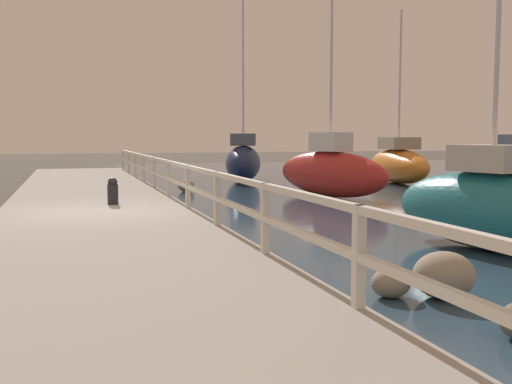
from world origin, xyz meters
The scene contains 11 objects.
ground_plane centered at (0.00, 0.00, 0.00)m, with size 120.00×120.00×0.00m, color #4C473D.
dock_walkway centered at (0.00, 0.00, 0.18)m, with size 4.05×36.00×0.36m.
railing centered at (1.92, 0.00, 1.00)m, with size 0.10×32.50×0.94m.
boulder_water_edge centered at (3.06, -6.72, 0.18)m, with size 0.48×0.43×0.36m.
boulder_mid_strip centered at (3.65, -6.93, 0.28)m, with size 0.75×0.67×0.56m.
boulder_downstream centered at (3.35, 7.69, 0.22)m, with size 0.57×0.52×0.43m.
mooring_bollard centered at (0.40, 1.17, 0.67)m, with size 0.25×0.25×0.62m.
sailboat_orange centered at (12.49, 8.99, 0.80)m, with size 2.70×5.85×7.06m.
sailboat_teal centered at (6.22, -4.55, 0.74)m, with size 2.29×4.18×5.94m.
sailboat_red centered at (7.41, 4.58, 0.83)m, with size 2.24×5.40×7.51m.
sailboat_navy centered at (6.61, 11.77, 0.87)m, with size 2.77×4.34×8.40m.
Camera 1 is at (-0.56, -12.90, 1.91)m, focal length 42.00 mm.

